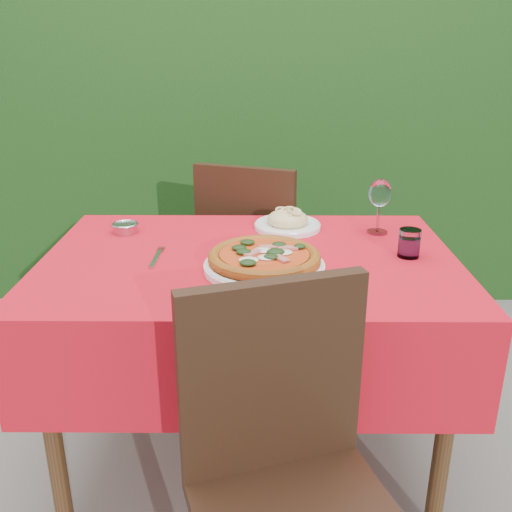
{
  "coord_description": "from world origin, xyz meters",
  "views": [
    {
      "loc": [
        0.03,
        -1.63,
        1.37
      ],
      "look_at": [
        0.02,
        -0.05,
        0.77
      ],
      "focal_mm": 40.0,
      "sensor_mm": 36.0,
      "label": 1
    }
  ],
  "objects_px": {
    "wine_glass": "(380,195)",
    "water_glass": "(409,244)",
    "chair_near": "(287,468)",
    "pizza_plate": "(264,260)",
    "chair_far": "(253,253)",
    "pasta_plate": "(288,222)",
    "steel_ramekin": "(125,228)",
    "fork": "(156,259)"
  },
  "relations": [
    {
      "from": "steel_ramekin",
      "to": "fork",
      "type": "bearing_deg",
      "value": -60.18
    },
    {
      "from": "chair_near",
      "to": "steel_ramekin",
      "type": "distance_m",
      "value": 1.06
    },
    {
      "from": "chair_near",
      "to": "water_glass",
      "type": "relative_size",
      "value": 10.56
    },
    {
      "from": "pasta_plate",
      "to": "wine_glass",
      "type": "distance_m",
      "value": 0.33
    },
    {
      "from": "chair_near",
      "to": "water_glass",
      "type": "height_order",
      "value": "chair_near"
    },
    {
      "from": "water_glass",
      "to": "fork",
      "type": "bearing_deg",
      "value": -177.49
    },
    {
      "from": "pasta_plate",
      "to": "steel_ramekin",
      "type": "bearing_deg",
      "value": -174.75
    },
    {
      "from": "water_glass",
      "to": "wine_glass",
      "type": "height_order",
      "value": "wine_glass"
    },
    {
      "from": "fork",
      "to": "steel_ramekin",
      "type": "height_order",
      "value": "steel_ramekin"
    },
    {
      "from": "chair_near",
      "to": "pasta_plate",
      "type": "bearing_deg",
      "value": 69.75
    },
    {
      "from": "chair_far",
      "to": "pasta_plate",
      "type": "height_order",
      "value": "chair_far"
    },
    {
      "from": "chair_near",
      "to": "pizza_plate",
      "type": "height_order",
      "value": "chair_near"
    },
    {
      "from": "chair_far",
      "to": "wine_glass",
      "type": "relative_size",
      "value": 4.84
    },
    {
      "from": "chair_far",
      "to": "steel_ramekin",
      "type": "distance_m",
      "value": 0.64
    },
    {
      "from": "wine_glass",
      "to": "water_glass",
      "type": "bearing_deg",
      "value": -77.08
    },
    {
      "from": "water_glass",
      "to": "steel_ramekin",
      "type": "relative_size",
      "value": 1.06
    },
    {
      "from": "pasta_plate",
      "to": "water_glass",
      "type": "relative_size",
      "value": 2.68
    },
    {
      "from": "fork",
      "to": "steel_ramekin",
      "type": "bearing_deg",
      "value": 121.12
    },
    {
      "from": "chair_far",
      "to": "pasta_plate",
      "type": "distance_m",
      "value": 0.45
    },
    {
      "from": "chair_far",
      "to": "pizza_plate",
      "type": "distance_m",
      "value": 0.78
    },
    {
      "from": "pizza_plate",
      "to": "chair_far",
      "type": "bearing_deg",
      "value": 93.23
    },
    {
      "from": "pizza_plate",
      "to": "wine_glass",
      "type": "xyz_separation_m",
      "value": [
        0.39,
        0.34,
        0.1
      ]
    },
    {
      "from": "wine_glass",
      "to": "fork",
      "type": "xyz_separation_m",
      "value": [
        -0.72,
        -0.26,
        -0.13
      ]
    },
    {
      "from": "chair_near",
      "to": "pizza_plate",
      "type": "relative_size",
      "value": 2.31
    },
    {
      "from": "water_glass",
      "to": "steel_ramekin",
      "type": "bearing_deg",
      "value": 166.36
    },
    {
      "from": "chair_near",
      "to": "wine_glass",
      "type": "distance_m",
      "value": 1.02
    },
    {
      "from": "chair_far",
      "to": "pizza_plate",
      "type": "xyz_separation_m",
      "value": [
        0.04,
        -0.73,
        0.26
      ]
    },
    {
      "from": "pizza_plate",
      "to": "wine_glass",
      "type": "distance_m",
      "value": 0.52
    },
    {
      "from": "wine_glass",
      "to": "chair_near",
      "type": "bearing_deg",
      "value": -111.06
    },
    {
      "from": "pizza_plate",
      "to": "water_glass",
      "type": "height_order",
      "value": "water_glass"
    },
    {
      "from": "chair_near",
      "to": "chair_far",
      "type": "relative_size",
      "value": 1.0
    },
    {
      "from": "water_glass",
      "to": "wine_glass",
      "type": "relative_size",
      "value": 0.46
    },
    {
      "from": "pizza_plate",
      "to": "water_glass",
      "type": "relative_size",
      "value": 4.58
    },
    {
      "from": "chair_far",
      "to": "chair_near",
      "type": "bearing_deg",
      "value": 112.64
    },
    {
      "from": "wine_glass",
      "to": "fork",
      "type": "bearing_deg",
      "value": -160.11
    },
    {
      "from": "chair_far",
      "to": "steel_ramekin",
      "type": "bearing_deg",
      "value": 61.6
    },
    {
      "from": "pasta_plate",
      "to": "steel_ramekin",
      "type": "relative_size",
      "value": 2.84
    },
    {
      "from": "pizza_plate",
      "to": "chair_near",
      "type": "bearing_deg",
      "value": -85.31
    },
    {
      "from": "wine_glass",
      "to": "steel_ramekin",
      "type": "height_order",
      "value": "wine_glass"
    },
    {
      "from": "chair_near",
      "to": "water_glass",
      "type": "xyz_separation_m",
      "value": [
        0.39,
        0.67,
        0.26
      ]
    },
    {
      "from": "water_glass",
      "to": "pasta_plate",
      "type": "bearing_deg",
      "value": 142.56
    },
    {
      "from": "pizza_plate",
      "to": "pasta_plate",
      "type": "bearing_deg",
      "value": 77.64
    }
  ]
}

